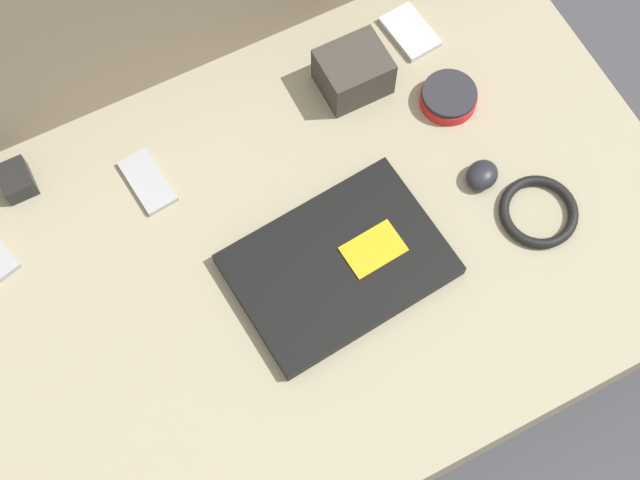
{
  "coord_description": "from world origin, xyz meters",
  "views": [
    {
      "loc": [
        -0.23,
        -0.45,
        1.43
      ],
      "look_at": [
        0.0,
        0.0,
        0.17
      ],
      "focal_mm": 50.0,
      "sensor_mm": 36.0,
      "label": 1
    }
  ],
  "objects_px": {
    "computer_mouse": "(482,175)",
    "charger_brick": "(16,180)",
    "laptop": "(339,264)",
    "phone_small": "(148,181)",
    "phone_black": "(410,32)",
    "speaker_puck": "(449,97)",
    "camera_pouch": "(353,72)"
  },
  "relations": [
    {
      "from": "computer_mouse",
      "to": "charger_brick",
      "type": "relative_size",
      "value": 1.18
    },
    {
      "from": "laptop",
      "to": "phone_small",
      "type": "bearing_deg",
      "value": 122.64
    },
    {
      "from": "phone_black",
      "to": "speaker_puck",
      "type": "bearing_deg",
      "value": -99.47
    },
    {
      "from": "phone_black",
      "to": "charger_brick",
      "type": "xyz_separation_m",
      "value": [
        -0.69,
        0.03,
        0.01
      ]
    },
    {
      "from": "camera_pouch",
      "to": "charger_brick",
      "type": "relative_size",
      "value": 1.85
    },
    {
      "from": "phone_black",
      "to": "camera_pouch",
      "type": "xyz_separation_m",
      "value": [
        -0.13,
        -0.04,
        0.03
      ]
    },
    {
      "from": "camera_pouch",
      "to": "phone_black",
      "type": "bearing_deg",
      "value": 18.18
    },
    {
      "from": "phone_black",
      "to": "computer_mouse",
      "type": "bearing_deg",
      "value": -102.42
    },
    {
      "from": "computer_mouse",
      "to": "charger_brick",
      "type": "distance_m",
      "value": 0.73
    },
    {
      "from": "speaker_puck",
      "to": "camera_pouch",
      "type": "xyz_separation_m",
      "value": [
        -0.12,
        0.1,
        0.02
      ]
    },
    {
      "from": "laptop",
      "to": "phone_black",
      "type": "height_order",
      "value": "laptop"
    },
    {
      "from": "laptop",
      "to": "phone_black",
      "type": "bearing_deg",
      "value": 41.64
    },
    {
      "from": "laptop",
      "to": "speaker_puck",
      "type": "distance_m",
      "value": 0.34
    },
    {
      "from": "computer_mouse",
      "to": "speaker_puck",
      "type": "bearing_deg",
      "value": 59.61
    },
    {
      "from": "laptop",
      "to": "speaker_puck",
      "type": "bearing_deg",
      "value": 26.0
    },
    {
      "from": "laptop",
      "to": "phone_small",
      "type": "xyz_separation_m",
      "value": [
        -0.2,
        0.27,
        -0.01
      ]
    },
    {
      "from": "computer_mouse",
      "to": "speaker_puck",
      "type": "relative_size",
      "value": 0.74
    },
    {
      "from": "phone_black",
      "to": "phone_small",
      "type": "xyz_separation_m",
      "value": [
        -0.51,
        -0.06,
        -0.0
      ]
    },
    {
      "from": "camera_pouch",
      "to": "charger_brick",
      "type": "height_order",
      "value": "camera_pouch"
    },
    {
      "from": "phone_small",
      "to": "phone_black",
      "type": "bearing_deg",
      "value": 0.64
    },
    {
      "from": "speaker_puck",
      "to": "phone_small",
      "type": "distance_m",
      "value": 0.51
    },
    {
      "from": "phone_small",
      "to": "charger_brick",
      "type": "relative_size",
      "value": 1.9
    },
    {
      "from": "phone_small",
      "to": "camera_pouch",
      "type": "bearing_deg",
      "value": -3.81
    },
    {
      "from": "phone_small",
      "to": "charger_brick",
      "type": "distance_m",
      "value": 0.2
    },
    {
      "from": "laptop",
      "to": "phone_small",
      "type": "distance_m",
      "value": 0.34
    },
    {
      "from": "laptop",
      "to": "charger_brick",
      "type": "relative_size",
      "value": 5.66
    },
    {
      "from": "laptop",
      "to": "computer_mouse",
      "type": "relative_size",
      "value": 4.8
    },
    {
      "from": "charger_brick",
      "to": "phone_black",
      "type": "bearing_deg",
      "value": -2.75
    },
    {
      "from": "laptop",
      "to": "phone_small",
      "type": "height_order",
      "value": "laptop"
    },
    {
      "from": "camera_pouch",
      "to": "charger_brick",
      "type": "xyz_separation_m",
      "value": [
        -0.56,
        0.08,
        -0.02
      ]
    },
    {
      "from": "phone_small",
      "to": "laptop",
      "type": "bearing_deg",
      "value": -58.19
    },
    {
      "from": "camera_pouch",
      "to": "speaker_puck",
      "type": "bearing_deg",
      "value": -39.26
    }
  ]
}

